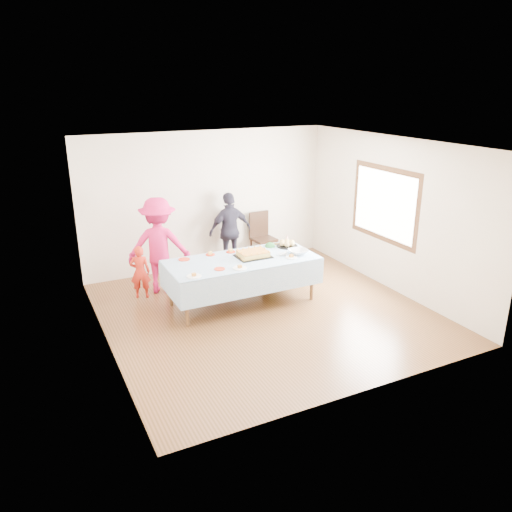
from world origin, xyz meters
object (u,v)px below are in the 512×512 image
at_px(party_table, 242,262).
at_px(dining_chair, 262,234).
at_px(birthday_cake, 253,254).
at_px(adult_left, 159,246).

xyz_separation_m(party_table, dining_chair, (1.27, 1.78, -0.15)).
xyz_separation_m(birthday_cake, adult_left, (-1.31, 1.07, 0.03)).
relative_size(birthday_cake, dining_chair, 0.55).
bearing_deg(birthday_cake, dining_chair, 59.08).
bearing_deg(birthday_cake, party_table, -172.17).
xyz_separation_m(dining_chair, adult_left, (-2.35, -0.68, 0.28)).
xyz_separation_m(party_table, adult_left, (-1.09, 1.10, 0.13)).
bearing_deg(dining_chair, adult_left, -168.09).
relative_size(birthday_cake, adult_left, 0.33).
height_order(party_table, dining_chair, dining_chair).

